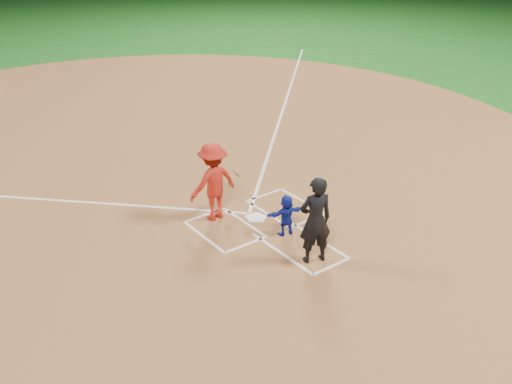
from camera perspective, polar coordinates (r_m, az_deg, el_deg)
ground at (r=14.68m, az=0.00°, el=-2.64°), size 120.00×120.00×0.00m
home_plate_dirt at (r=19.36m, az=-10.74°, el=4.28°), size 28.00×28.00×0.01m
home_plate at (r=14.67m, az=0.00°, el=-2.58°), size 0.60×0.60×0.02m
catcher at (r=13.73m, az=3.04°, el=-2.33°), size 1.00×0.48×1.04m
umpire at (r=12.51m, az=5.95°, el=-2.83°), size 0.87×0.71×2.05m
chalk_markings at (r=18.76m, az=-9.74°, el=3.68°), size 28.35×17.32×0.01m
batter_at_plate at (r=14.28m, az=-4.30°, el=1.02°), size 1.47×0.94×2.02m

